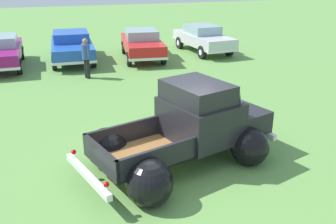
# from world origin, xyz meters

# --- Properties ---
(ground_plane) EXTENTS (80.00, 80.00, 0.00)m
(ground_plane) POSITION_xyz_m (0.00, 0.00, 0.00)
(ground_plane) COLOR #609347
(vintage_pickup_truck) EXTENTS (4.98, 3.73, 1.96)m
(vintage_pickup_truck) POSITION_xyz_m (0.37, 0.11, 0.76)
(vintage_pickup_truck) COLOR black
(vintage_pickup_truck) RESTS_ON ground
(show_car_1) EXTENTS (2.10, 4.75, 1.43)m
(show_car_1) POSITION_xyz_m (-1.48, 11.44, 0.79)
(show_car_1) COLOR black
(show_car_1) RESTS_ON ground
(show_car_2) EXTENTS (2.29, 4.50, 1.43)m
(show_car_2) POSITION_xyz_m (1.93, 10.94, 0.78)
(show_car_2) COLOR black
(show_car_2) RESTS_ON ground
(show_car_3) EXTENTS (2.12, 4.47, 1.43)m
(show_car_3) POSITION_xyz_m (5.46, 11.42, 0.78)
(show_car_3) COLOR black
(show_car_3) RESTS_ON ground
(spectator_0) EXTENTS (0.44, 0.53, 1.66)m
(spectator_0) POSITION_xyz_m (-1.15, 8.12, 0.95)
(spectator_0) COLOR black
(spectator_0) RESTS_ON ground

